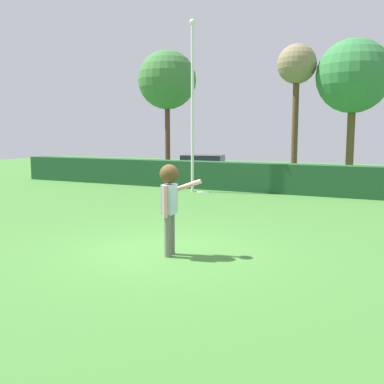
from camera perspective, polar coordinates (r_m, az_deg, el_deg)
The scene contains 9 objects.
ground_plane at distance 9.16m, azimuth -3.52°, elevation -7.63°, with size 60.00×60.00×0.00m, color #407732.
person at distance 8.61m, azimuth -2.88°, elevation -0.56°, with size 0.74×0.65×1.81m.
frisbee at distance 8.64m, azimuth 1.54°, elevation -0.07°, with size 0.27×0.27×0.08m.
lamppost at distance 18.39m, azimuth 0.06°, elevation 11.86°, with size 0.24×0.24×6.93m.
hedge_row at distance 18.28m, azimuth 12.15°, elevation 1.70°, with size 27.16×0.90×1.19m, color #1E4B28.
parked_car_blue at distance 24.31m, azimuth 1.41°, elevation 3.48°, with size 4.47×2.57×1.25m.
oak_tree at distance 27.65m, azimuth -3.22°, elevation 14.15°, with size 3.52×3.52×7.40m.
maple_tree at distance 24.18m, azimuth 20.07°, elevation 13.77°, with size 3.67×3.67×7.09m.
birch_tree at distance 24.19m, azimuth 13.34°, elevation 15.28°, with size 2.01×2.01×6.96m.
Camera 1 is at (4.40, -7.68, 2.39)m, focal length 41.39 mm.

